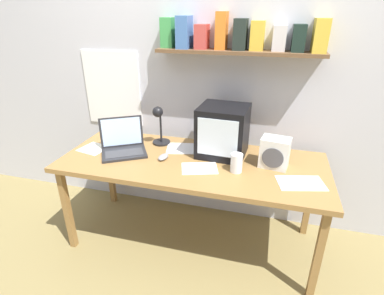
{
  "coord_description": "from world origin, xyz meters",
  "views": [
    {
      "loc": [
        0.5,
        -1.84,
        1.69
      ],
      "look_at": [
        0.0,
        0.0,
        0.82
      ],
      "focal_mm": 28.0,
      "sensor_mm": 36.0,
      "label": 1
    }
  ],
  "objects_px": {
    "space_heater": "(275,153)",
    "computer_mouse": "(163,157)",
    "desk_lamp": "(159,123)",
    "loose_paper_near_laptop": "(199,168)",
    "corner_desk": "(192,167)",
    "loose_paper_near_monitor": "(94,149)",
    "printed_handout": "(301,183)",
    "crt_monitor": "(223,131)",
    "laptop": "(123,144)",
    "juice_glass": "(236,164)",
    "open_notebook": "(185,148)"
  },
  "relations": [
    {
      "from": "crt_monitor",
      "to": "loose_paper_near_monitor",
      "type": "bearing_deg",
      "value": -166.21
    },
    {
      "from": "loose_paper_near_monitor",
      "to": "space_heater",
      "type": "bearing_deg",
      "value": 3.12
    },
    {
      "from": "crt_monitor",
      "to": "open_notebook",
      "type": "height_order",
      "value": "crt_monitor"
    },
    {
      "from": "loose_paper_near_laptop",
      "to": "loose_paper_near_monitor",
      "type": "height_order",
      "value": "same"
    },
    {
      "from": "juice_glass",
      "to": "space_heater",
      "type": "relative_size",
      "value": 0.62
    },
    {
      "from": "space_heater",
      "to": "printed_handout",
      "type": "height_order",
      "value": "space_heater"
    },
    {
      "from": "printed_handout",
      "to": "open_notebook",
      "type": "distance_m",
      "value": 0.89
    },
    {
      "from": "desk_lamp",
      "to": "juice_glass",
      "type": "height_order",
      "value": "desk_lamp"
    },
    {
      "from": "computer_mouse",
      "to": "printed_handout",
      "type": "bearing_deg",
      "value": -5.56
    },
    {
      "from": "loose_paper_near_laptop",
      "to": "open_notebook",
      "type": "relative_size",
      "value": 0.87
    },
    {
      "from": "desk_lamp",
      "to": "loose_paper_near_monitor",
      "type": "xyz_separation_m",
      "value": [
        -0.47,
        -0.21,
        -0.18
      ]
    },
    {
      "from": "desk_lamp",
      "to": "loose_paper_near_laptop",
      "type": "height_order",
      "value": "desk_lamp"
    },
    {
      "from": "open_notebook",
      "to": "loose_paper_near_monitor",
      "type": "distance_m",
      "value": 0.71
    },
    {
      "from": "corner_desk",
      "to": "printed_handout",
      "type": "distance_m",
      "value": 0.75
    },
    {
      "from": "desk_lamp",
      "to": "space_heater",
      "type": "bearing_deg",
      "value": -9.03
    },
    {
      "from": "space_heater",
      "to": "printed_handout",
      "type": "distance_m",
      "value": 0.27
    },
    {
      "from": "desk_lamp",
      "to": "loose_paper_near_laptop",
      "type": "relative_size",
      "value": 1.15
    },
    {
      "from": "space_heater",
      "to": "laptop",
      "type": "bearing_deg",
      "value": -168.08
    },
    {
      "from": "printed_handout",
      "to": "crt_monitor",
      "type": "bearing_deg",
      "value": 151.95
    },
    {
      "from": "juice_glass",
      "to": "loose_paper_near_monitor",
      "type": "bearing_deg",
      "value": 176.48
    },
    {
      "from": "desk_lamp",
      "to": "loose_paper_near_monitor",
      "type": "height_order",
      "value": "desk_lamp"
    },
    {
      "from": "corner_desk",
      "to": "space_heater",
      "type": "bearing_deg",
      "value": 6.17
    },
    {
      "from": "computer_mouse",
      "to": "open_notebook",
      "type": "distance_m",
      "value": 0.24
    },
    {
      "from": "loose_paper_near_laptop",
      "to": "printed_handout",
      "type": "height_order",
      "value": "same"
    },
    {
      "from": "crt_monitor",
      "to": "juice_glass",
      "type": "relative_size",
      "value": 2.86
    },
    {
      "from": "desk_lamp",
      "to": "computer_mouse",
      "type": "height_order",
      "value": "desk_lamp"
    },
    {
      "from": "space_heater",
      "to": "loose_paper_near_monitor",
      "type": "distance_m",
      "value": 1.35
    },
    {
      "from": "desk_lamp",
      "to": "loose_paper_near_monitor",
      "type": "distance_m",
      "value": 0.54
    },
    {
      "from": "desk_lamp",
      "to": "open_notebook",
      "type": "height_order",
      "value": "desk_lamp"
    },
    {
      "from": "loose_paper_near_laptop",
      "to": "printed_handout",
      "type": "bearing_deg",
      "value": -1.77
    },
    {
      "from": "space_heater",
      "to": "computer_mouse",
      "type": "height_order",
      "value": "space_heater"
    },
    {
      "from": "laptop",
      "to": "space_heater",
      "type": "height_order",
      "value": "laptop"
    },
    {
      "from": "corner_desk",
      "to": "loose_paper_near_laptop",
      "type": "height_order",
      "value": "loose_paper_near_laptop"
    },
    {
      "from": "laptop",
      "to": "computer_mouse",
      "type": "bearing_deg",
      "value": -38.49
    },
    {
      "from": "space_heater",
      "to": "loose_paper_near_monitor",
      "type": "height_order",
      "value": "space_heater"
    },
    {
      "from": "desk_lamp",
      "to": "open_notebook",
      "type": "relative_size",
      "value": 0.99
    },
    {
      "from": "computer_mouse",
      "to": "open_notebook",
      "type": "height_order",
      "value": "computer_mouse"
    },
    {
      "from": "space_heater",
      "to": "open_notebook",
      "type": "xyz_separation_m",
      "value": [
        -0.66,
        0.12,
        -0.1
      ]
    },
    {
      "from": "crt_monitor",
      "to": "laptop",
      "type": "relative_size",
      "value": 0.89
    },
    {
      "from": "juice_glass",
      "to": "open_notebook",
      "type": "bearing_deg",
      "value": 148.9
    },
    {
      "from": "loose_paper_near_monitor",
      "to": "computer_mouse",
      "type": "bearing_deg",
      "value": -2.3
    },
    {
      "from": "laptop",
      "to": "printed_handout",
      "type": "relative_size",
      "value": 1.29
    },
    {
      "from": "juice_glass",
      "to": "laptop",
      "type": "bearing_deg",
      "value": 174.13
    },
    {
      "from": "corner_desk",
      "to": "loose_paper_near_laptop",
      "type": "bearing_deg",
      "value": -52.6
    },
    {
      "from": "crt_monitor",
      "to": "computer_mouse",
      "type": "relative_size",
      "value": 3.23
    },
    {
      "from": "juice_glass",
      "to": "loose_paper_near_laptop",
      "type": "distance_m",
      "value": 0.25
    },
    {
      "from": "laptop",
      "to": "crt_monitor",
      "type": "bearing_deg",
      "value": -18.96
    },
    {
      "from": "loose_paper_near_laptop",
      "to": "loose_paper_near_monitor",
      "type": "bearing_deg",
      "value": 173.78
    },
    {
      "from": "computer_mouse",
      "to": "printed_handout",
      "type": "distance_m",
      "value": 0.94
    },
    {
      "from": "corner_desk",
      "to": "computer_mouse",
      "type": "bearing_deg",
      "value": -170.07
    }
  ]
}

